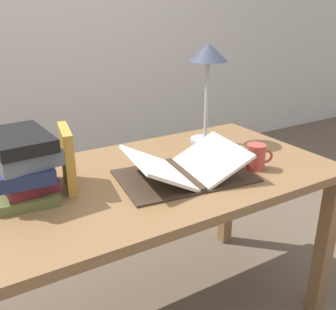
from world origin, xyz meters
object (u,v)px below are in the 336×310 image
Objects in this scene: open_book at (185,169)px; book_standing_upright at (67,158)px; reading_lamp at (208,65)px; book_stack_tall at (23,164)px; coffee_mug at (256,157)px.

open_book is 2.43× the size of book_standing_upright.
open_book is at bearing -9.79° from book_standing_upright.
reading_lamp reaches higher than open_book.
book_stack_tall is 0.90m from reading_lamp.
book_standing_upright is 0.77m from reading_lamp.
coffee_mug is (0.68, -0.22, -0.06)m from book_standing_upright.
book_standing_upright is at bearing -168.07° from reading_lamp.
open_book is 1.15× the size of reading_lamp.
reading_lamp is at bearing 50.53° from open_book.
book_standing_upright is at bearing 167.49° from open_book.
reading_lamp reaches higher than book_stack_tall.
open_book is 0.30m from coffee_mug.
book_standing_upright is 0.72m from coffee_mug.
reading_lamp is 4.49× the size of coffee_mug.
reading_lamp reaches higher than book_standing_upright.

